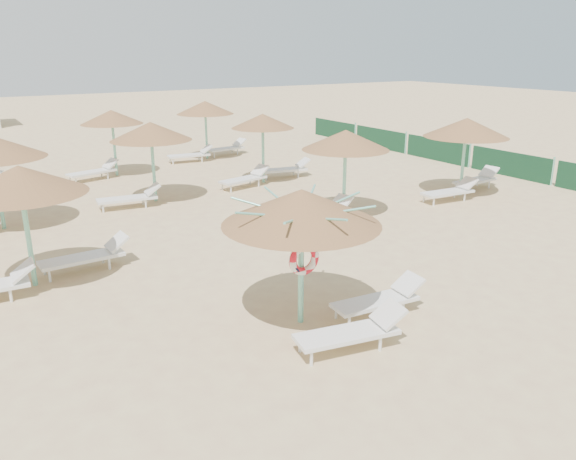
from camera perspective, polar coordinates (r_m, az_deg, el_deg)
ground at (r=11.26m, az=1.94°, el=-8.44°), size 120.00×120.00×0.00m
main_palapa at (r=10.10m, az=1.38°, el=2.27°), size 2.92×2.92×2.62m
lounger_main_a at (r=9.94m, az=6.68°, el=-10.16°), size 2.04×0.93×0.72m
lounger_main_b at (r=11.23m, az=9.39°, el=-6.92°), size 1.94×0.73×0.69m
palapa_field at (r=19.55m, az=-11.44°, el=9.68°), size 19.96×14.49×2.73m
windbreak_fence at (r=27.24m, az=14.98°, el=7.86°), size 0.08×19.84×1.10m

